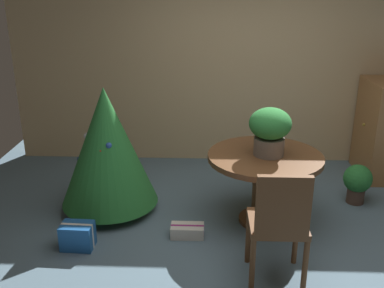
% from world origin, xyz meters
% --- Properties ---
extents(ground_plane, '(6.60, 6.60, 0.00)m').
position_xyz_m(ground_plane, '(0.00, 0.00, 0.00)').
color(ground_plane, slate).
extents(back_wall_panel, '(6.00, 0.10, 2.60)m').
position_xyz_m(back_wall_panel, '(0.00, 2.20, 1.30)').
color(back_wall_panel, tan).
rests_on(back_wall_panel, ground_plane).
extents(round_dining_table, '(1.10, 1.10, 0.72)m').
position_xyz_m(round_dining_table, '(0.07, 0.49, 0.54)').
color(round_dining_table, brown).
rests_on(round_dining_table, ground_plane).
extents(flower_vase, '(0.40, 0.40, 0.46)m').
position_xyz_m(flower_vase, '(0.09, 0.49, 0.98)').
color(flower_vase, '#665B51').
rests_on(flower_vase, round_dining_table).
extents(wooden_chair_near, '(0.44, 0.43, 0.98)m').
position_xyz_m(wooden_chair_near, '(0.07, -0.48, 0.56)').
color(wooden_chair_near, brown).
rests_on(wooden_chair_near, ground_plane).
extents(holiday_tree, '(0.99, 0.99, 1.31)m').
position_xyz_m(holiday_tree, '(-1.50, 0.69, 0.70)').
color(holiday_tree, brown).
rests_on(holiday_tree, ground_plane).
extents(gift_box_cream, '(0.31, 0.17, 0.12)m').
position_xyz_m(gift_box_cream, '(-0.67, 0.18, 0.06)').
color(gift_box_cream, silver).
rests_on(gift_box_cream, ground_plane).
extents(gift_box_blue, '(0.29, 0.21, 0.24)m').
position_xyz_m(gift_box_blue, '(-1.64, -0.05, 0.12)').
color(gift_box_blue, '#1E569E').
rests_on(gift_box_blue, ground_plane).
extents(wooden_cabinet, '(0.51, 0.78, 1.18)m').
position_xyz_m(wooden_cabinet, '(1.64, 1.71, 0.59)').
color(wooden_cabinet, '#9E6B3D').
rests_on(wooden_cabinet, ground_plane).
extents(potted_plant, '(0.30, 0.30, 0.44)m').
position_xyz_m(potted_plant, '(1.13, 0.94, 0.25)').
color(potted_plant, '#4C382D').
rests_on(potted_plant, ground_plane).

